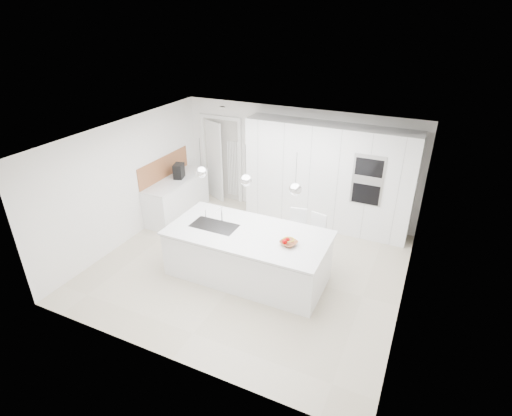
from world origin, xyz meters
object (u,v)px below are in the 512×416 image
at_px(espresso_machine, 179,171).
at_px(bar_stool_right, 315,241).
at_px(bar_stool_left, 295,235).
at_px(island_base, 247,256).
at_px(fruit_bowl, 289,243).

bearing_deg(espresso_machine, bar_stool_right, -30.41).
bearing_deg(bar_stool_right, bar_stool_left, -176.81).
distance_m(island_base, espresso_machine, 3.08).
height_order(bar_stool_left, bar_stool_right, bar_stool_right).
bearing_deg(bar_stool_left, island_base, -131.41).
distance_m(espresso_machine, bar_stool_right, 3.65).
bearing_deg(island_base, fruit_bowl, -3.09).
distance_m(fruit_bowl, bar_stool_right, 1.03).
distance_m(island_base, fruit_bowl, 0.94).
relative_size(espresso_machine, bar_stool_left, 0.33).
height_order(island_base, bar_stool_right, bar_stool_right).
height_order(espresso_machine, bar_stool_right, espresso_machine).
height_order(fruit_bowl, bar_stool_left, bar_stool_left).
distance_m(espresso_machine, bar_stool_left, 3.23).
bearing_deg(bar_stool_left, espresso_machine, 157.57).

